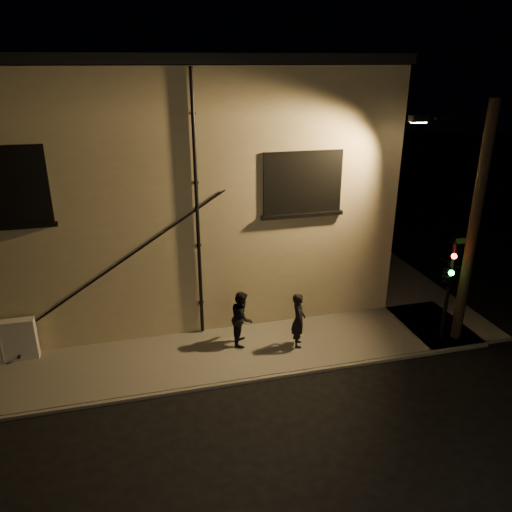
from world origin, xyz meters
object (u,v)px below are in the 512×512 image
object	(u,v)px
pedestrian_a	(298,320)
streetlamp_pole	(471,223)
utility_cabinet	(1,342)
pedestrian_b	(242,318)
traffic_signal	(447,275)

from	to	relation	value
pedestrian_a	streetlamp_pole	distance (m)	6.00
utility_cabinet	pedestrian_a	xyz separation A→B (m)	(8.89, -1.37, 0.25)
pedestrian_a	pedestrian_b	distance (m)	1.78
utility_cabinet	streetlamp_pole	size ratio (longest dim) A/B	0.26
pedestrian_b	traffic_signal	world-z (taller)	traffic_signal
pedestrian_b	traffic_signal	bearing A→B (deg)	-86.26
utility_cabinet	streetlamp_pole	xyz separation A→B (m)	(14.02, -2.11, 3.26)
utility_cabinet	pedestrian_b	distance (m)	7.26
traffic_signal	streetlamp_pole	bearing A→B (deg)	7.95
pedestrian_a	pedestrian_b	world-z (taller)	pedestrian_a
pedestrian_b	traffic_signal	size ratio (longest dim) A/B	0.52
pedestrian_a	streetlamp_pole	size ratio (longest dim) A/B	0.24
pedestrian_a	traffic_signal	size ratio (longest dim) A/B	0.52
utility_cabinet	traffic_signal	xyz separation A→B (m)	(13.41, -2.20, 1.66)
streetlamp_pole	pedestrian_b	bearing A→B (deg)	168.87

